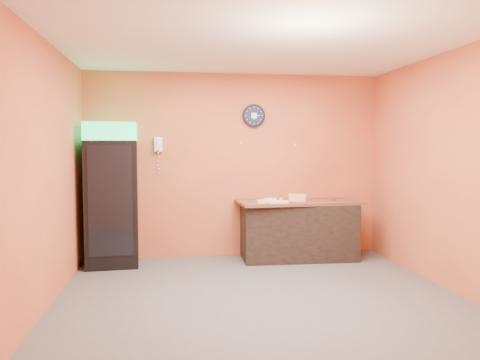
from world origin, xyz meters
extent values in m
plane|color=#47474C|center=(0.00, 0.00, 0.00)|extent=(4.50, 4.50, 0.00)
cube|color=#C96C38|center=(0.00, 2.00, 1.40)|extent=(4.50, 0.02, 2.80)
cube|color=#C96C38|center=(-2.25, 0.00, 1.40)|extent=(0.02, 4.00, 2.80)
cube|color=#C96C38|center=(2.25, 0.00, 1.40)|extent=(0.02, 4.00, 2.80)
cube|color=white|center=(0.00, 0.00, 2.80)|extent=(4.50, 4.00, 0.02)
cube|color=black|center=(-1.81, 1.65, 0.88)|extent=(0.75, 0.75, 1.77)
cube|color=#1BE672|center=(-1.81, 1.65, 1.89)|extent=(0.75, 0.75, 0.25)
cube|color=black|center=(-1.83, 1.29, 0.96)|extent=(0.59, 0.06, 1.51)
cube|color=black|center=(0.91, 1.63, 0.42)|extent=(1.69, 0.79, 0.84)
cylinder|color=black|center=(0.29, 1.98, 2.16)|extent=(0.35, 0.05, 0.35)
cylinder|color=#0F1433|center=(0.29, 1.95, 2.16)|extent=(0.30, 0.01, 0.30)
cube|color=white|center=(0.29, 1.94, 2.16)|extent=(0.08, 0.00, 0.08)
cube|color=white|center=(-1.16, 1.96, 1.72)|extent=(0.12, 0.07, 0.22)
cube|color=white|center=(-1.16, 1.91, 1.72)|extent=(0.05, 0.04, 0.18)
cube|color=brown|center=(0.91, 1.63, 0.86)|extent=(1.86, 0.90, 0.04)
cube|color=beige|center=(0.87, 1.55, 0.90)|extent=(0.25, 0.10, 0.05)
cube|color=beige|center=(0.87, 1.55, 0.96)|extent=(0.25, 0.10, 0.05)
cube|color=silver|center=(0.39, 1.45, 0.90)|extent=(0.29, 0.13, 0.04)
cube|color=silver|center=(0.55, 1.36, 0.90)|extent=(0.26, 0.11, 0.04)
cube|color=silver|center=(0.54, 1.68, 0.90)|extent=(0.29, 0.16, 0.04)
cylinder|color=silver|center=(0.60, 1.66, 0.91)|extent=(0.07, 0.07, 0.07)
camera|label=1|loc=(-0.95, -5.14, 1.67)|focal=35.00mm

